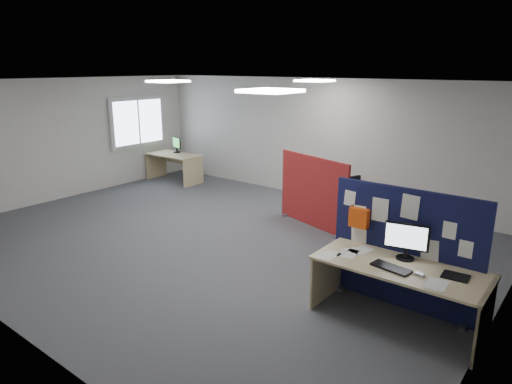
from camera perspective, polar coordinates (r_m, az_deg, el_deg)
The scene contains 18 objects.
floor at distance 8.12m, azimuth -5.59°, elevation -5.91°, with size 9.00×9.00×0.00m, color #4C4F53.
ceiling at distance 7.56m, azimuth -6.14°, elevation 13.50°, with size 9.00×7.00×0.02m, color white.
wall_back at distance 10.49m, azimuth 7.56°, elevation 6.59°, with size 9.00×0.02×2.70m, color silver.
wall_left at distance 11.28m, azimuth -22.71°, elevation 6.15°, with size 0.02×7.00×2.70m, color silver.
wall_right at distance 5.72m, azimuth 28.86°, elevation -2.80°, with size 0.02×7.00×2.70m, color silver.
window at distance 12.29m, azimuth -14.51°, elevation 8.48°, with size 0.06×1.70×1.30m.
ceiling_lights at distance 7.84m, azimuth -0.85°, elevation 13.43°, with size 4.10×4.10×0.04m.
navy_divider at distance 5.95m, azimuth 17.90°, elevation -6.72°, with size 1.88×0.30×1.55m.
main_desk at distance 5.69m, azimuth 17.61°, elevation -10.07°, with size 1.95×0.87×0.73m.
monitor_main at distance 5.69m, azimuth 18.32°, elevation -5.66°, with size 0.51×0.21×0.44m.
keyboard at distance 5.47m, azimuth 16.53°, elevation -9.07°, with size 0.45×0.18×0.03m, color black.
mouse at distance 5.40m, azimuth 19.79°, elevation -9.67°, with size 0.10×0.06×0.03m, color #9A9A9F.
paper_tray at distance 5.51m, azimuth 23.69°, elevation -9.64°, with size 0.28×0.22×0.01m, color black.
red_divider at distance 8.63m, azimuth 7.15°, elevation -0.02°, with size 1.73×0.56×1.34m.
second_desk at distance 12.20m, azimuth -10.09°, elevation 3.90°, with size 1.49×0.75×0.73m.
monitor_second at distance 12.28m, azimuth -9.91°, elevation 5.91°, with size 0.43×0.20×0.41m.
office_chair at distance 8.61m, azimuth 11.18°, elevation -0.83°, with size 0.67×0.64×1.01m.
desk_papers at distance 5.63m, azimuth 13.61°, elevation -8.23°, with size 1.51×0.73×0.00m.
Camera 1 is at (5.25, -5.43, 2.96)m, focal length 32.00 mm.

